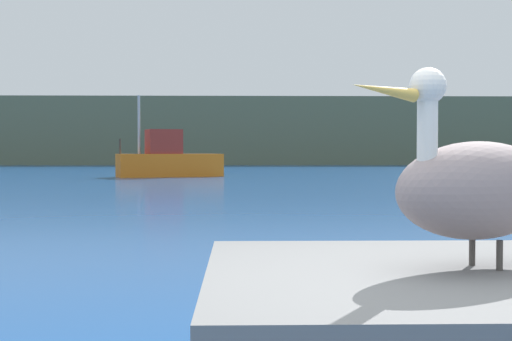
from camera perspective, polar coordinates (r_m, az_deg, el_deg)
The scene contains 4 objects.
hillside_backdrop at distance 63.84m, azimuth -1.01°, elevation 3.21°, with size 140.00×11.25×5.93m, color #5B664C.
pier_dock at distance 3.44m, azimuth 18.07°, elevation -13.43°, with size 2.53×2.00×0.68m, color slate.
pelican at distance 3.31m, azimuth 18.02°, elevation -1.33°, with size 1.20×0.87×0.91m.
fishing_boat_orange at distance 32.38m, azimuth -7.35°, elevation 0.90°, with size 5.09×3.00×3.80m.
Camera 1 is at (-0.36, -2.80, 1.23)m, focal length 47.77 mm.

